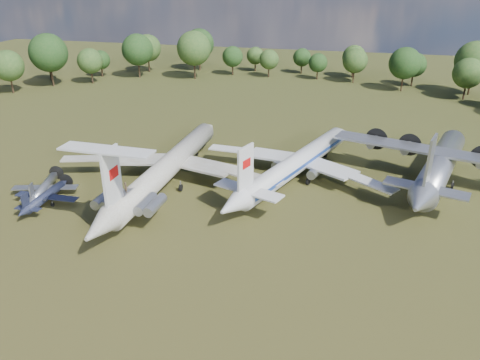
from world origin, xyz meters
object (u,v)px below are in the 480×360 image
(small_prop_northwest, at_px, (44,190))
(il62_airliner, at_px, (168,170))
(tu104_jet, at_px, (297,166))
(an12_transport, at_px, (439,169))
(person_on_il62, at_px, (126,187))
(small_prop_west, at_px, (45,199))

(small_prop_northwest, bearing_deg, il62_airliner, 10.79)
(il62_airliner, relative_size, tu104_jet, 1.09)
(tu104_jet, bearing_deg, an12_transport, 29.47)
(person_on_il62, bearing_deg, il62_airliner, -65.42)
(person_on_il62, bearing_deg, small_prop_northwest, 9.68)
(small_prop_northwest, height_order, person_on_il62, person_on_il62)
(tu104_jet, bearing_deg, il62_airliner, -140.62)
(small_prop_northwest, bearing_deg, an12_transport, 2.20)
(tu104_jet, distance_m, person_on_il62, 30.97)
(small_prop_northwest, relative_size, person_on_il62, 8.81)
(il62_airliner, xyz_separation_m, person_on_il62, (-0.46, -14.40, 3.39))
(an12_transport, height_order, person_on_il62, person_on_il62)
(il62_airliner, height_order, an12_transport, an12_transport)
(an12_transport, relative_size, small_prop_west, 2.97)
(small_prop_west, distance_m, small_prop_northwest, 3.58)
(il62_airliner, xyz_separation_m, small_prop_west, (-16.08, -11.91, -1.53))
(person_on_il62, bearing_deg, tu104_jet, -108.43)
(small_prop_west, bearing_deg, an12_transport, 19.37)
(an12_transport, relative_size, person_on_il62, 25.81)
(an12_transport, xyz_separation_m, person_on_il62, (-45.76, -25.77, 3.19))
(an12_transport, bearing_deg, small_prop_west, -142.27)
(small_prop_west, relative_size, small_prop_northwest, 0.99)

